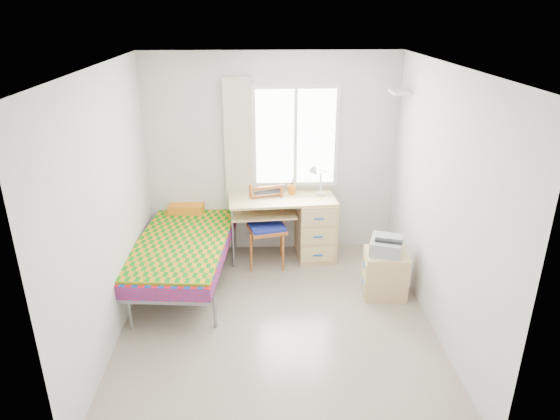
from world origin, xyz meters
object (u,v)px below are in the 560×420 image
at_px(bed, 185,241).
at_px(printer, 386,245).
at_px(desk, 310,225).
at_px(chair, 267,221).
at_px(cabinet, 385,273).

distance_m(bed, printer, 2.37).
relative_size(bed, desk, 1.69).
xyz_separation_m(chair, printer, (1.32, -0.80, 0.04)).
height_order(chair, cabinet, chair).
xyz_separation_m(desk, chair, (-0.56, -0.13, 0.12)).
distance_m(desk, chair, 0.59).
relative_size(bed, chair, 2.28).
bearing_deg(desk, bed, -167.62).
relative_size(chair, cabinet, 1.95).
bearing_deg(bed, printer, -6.33).
bearing_deg(desk, cabinet, -55.44).
height_order(chair, printer, chair).
relative_size(cabinet, printer, 1.10).
relative_size(desk, chair, 1.35).
distance_m(desk, cabinet, 1.25).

